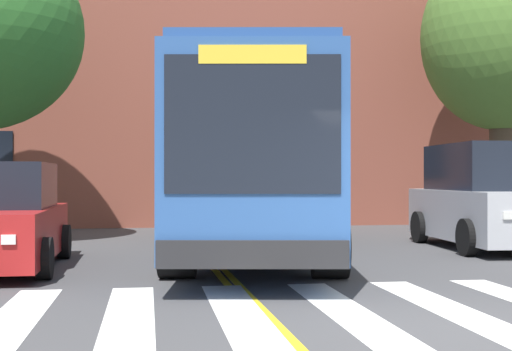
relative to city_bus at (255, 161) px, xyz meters
name	(u,v)px	position (x,y,z in m)	size (l,w,h in m)	color
ground_plane	(470,332)	(0.94, -7.65, -1.93)	(120.00, 120.00, 0.00)	#424244
crosswalk	(447,308)	(1.29, -6.34, -1.92)	(10.76, 4.48, 0.01)	white
lane_line_yellow_inner	(179,228)	(-1.09, 7.66, -1.92)	(0.12, 36.00, 0.01)	gold
lane_line_yellow_outer	(184,228)	(-0.93, 7.66, -1.92)	(0.12, 36.00, 0.01)	gold
city_bus	(255,161)	(0.00, 0.00, 0.00)	(4.38, 11.50, 3.55)	#2D5699
car_red_near_lane	(2,221)	(-4.72, -1.55, -1.09)	(2.07, 4.75, 1.84)	#AD1E1E
car_silver_far_lane	(485,199)	(5.26, 0.32, -0.83)	(2.51, 4.93, 2.33)	#B7BABF
car_navy_behind_bus	(241,193)	(1.19, 10.04, -0.90)	(2.78, 5.13, 2.14)	navy
street_tree_curbside_large	(502,39)	(8.12, 4.79, 3.70)	(5.72, 5.77, 8.42)	#4C3D2D
building_facade	(148,94)	(-1.99, 11.34, 2.66)	(34.96, 6.65, 9.17)	brown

